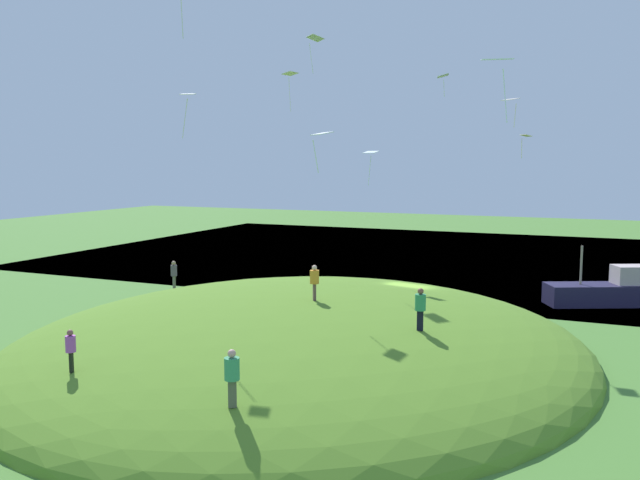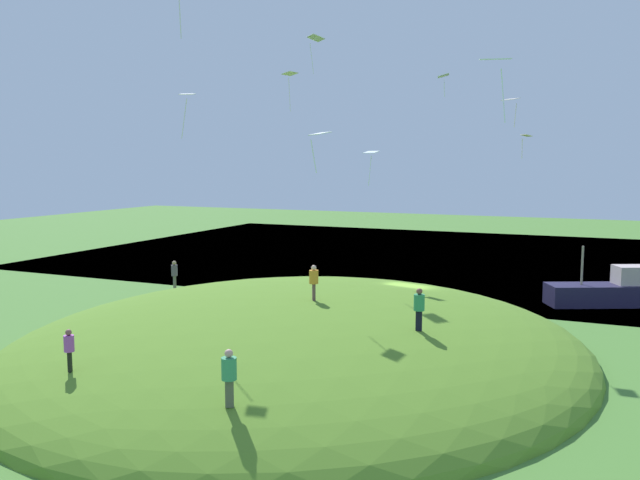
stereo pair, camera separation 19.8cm
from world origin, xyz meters
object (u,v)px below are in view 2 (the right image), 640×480
Objects in this scene: person_with_child at (419,304)px; kite_9 at (496,63)px; person_near_shore at (314,278)px; person_walking_path at (174,271)px; boat_on_lake at (616,292)px; kite_3 at (371,155)px; kite_2 at (186,100)px; person_watching_kites at (229,371)px; kite_1 at (511,101)px; kite_0 at (290,76)px; kite_5 at (526,137)px; kite_8 at (443,76)px; kite_6 at (319,136)px; kite_4 at (315,39)px; person_on_hilltop at (69,345)px.

person_with_child is 10.02m from kite_9.
person_near_shore is 0.93× the size of person_walking_path.
boat_on_lake is 4.04× the size of kite_3.
person_walking_path is 0.93× the size of kite_2.
person_watching_kites is at bearing -112.85° from person_with_child.
person_with_child is 14.43m from kite_1.
kite_0 reaches higher than kite_2.
kite_5 is at bearing -134.23° from person_watching_kites.
person_near_shore reaches higher than boat_on_lake.
kite_1 is 0.79× the size of kite_2.
kite_3 is (-0.80, -8.18, -2.80)m from kite_1.
kite_9 is at bearing 19.79° from kite_8.
kite_6 is 1.11× the size of kite_8.
kite_5 is (-0.62, 8.85, 0.91)m from kite_3.
person_watching_kites is 9.72m from person_with_child.
person_walking_path is 17.06m from kite_4.
kite_3 is (8.17, -13.91, 8.77)m from boat_on_lake.
kite_8 is at bearing 149.16° from kite_2.
kite_2 is (9.22, 7.68, 9.55)m from person_walking_path.
kite_4 reaches higher than kite_5.
kite_5 is (-12.48, 2.54, 7.18)m from person_with_child.
kite_4 is at bearing -138.33° from kite_9.
kite_8 is (-20.79, 8.43, 11.44)m from person_on_hilltop.
person_watching_kites is 23.68m from kite_5.
person_with_child is at bearing -136.32° from boat_on_lake.
person_watching_kites is 8.67m from kite_6.
person_on_hilltop is 0.78× the size of kite_0.
kite_2 reaches higher than kite_6.
kite_9 is at bearing 109.65° from kite_6.
person_on_hilltop is at bearing -66.41° from kite_9.
kite_8 reaches higher than kite_9.
kite_2 is at bearing -28.21° from person_on_hilltop.
person_on_hilltop is at bearing -9.07° from kite_0.
kite_6 reaches higher than person_walking_path.
kite_1 reaches higher than kite_2.
kite_9 is (-6.01, 13.75, 9.89)m from person_on_hilltop.
kite_2 reaches higher than person_watching_kites.
kite_2 is at bearing -77.23° from person_watching_kites.
kite_4 is 1.06× the size of kite_9.
kite_2 is (-7.68, -6.74, 9.15)m from person_watching_kites.
kite_0 is 1.38× the size of kite_6.
person_near_shore is at bearing -117.75° from kite_9.
kite_8 reaches higher than kite_5.
person_with_child is at bearing 28.04° from kite_3.
kite_5 is at bearing 137.21° from kite_2.
boat_on_lake is 4.98× the size of person_near_shore.
kite_5 reaches higher than person_watching_kites.
kite_9 is (14.34, 9.51, 2.89)m from kite_3.
person_near_shore is at bearing -175.10° from person_walking_path.
person_with_child is 0.85× the size of kite_3.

